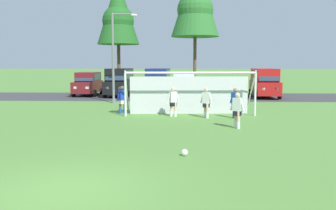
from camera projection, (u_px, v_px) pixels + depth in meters
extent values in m
plane|color=#598C3D|center=(141.00, 110.00, 23.45)|extent=(400.00, 400.00, 0.00)
cube|color=#3D3D3F|center=(153.00, 97.00, 32.96)|extent=(52.00, 8.40, 0.01)
sphere|color=white|center=(185.00, 152.00, 11.73)|extent=(0.22, 0.22, 0.22)
sphere|color=black|center=(185.00, 152.00, 11.73)|extent=(0.08, 0.08, 0.08)
sphere|color=red|center=(186.00, 153.00, 11.73)|extent=(0.07, 0.07, 0.07)
cylinder|color=white|center=(255.00, 94.00, 20.69)|extent=(0.12, 0.12, 2.44)
cylinder|color=white|center=(125.00, 95.00, 20.49)|extent=(0.12, 0.12, 2.44)
cylinder|color=white|center=(191.00, 73.00, 20.45)|extent=(7.31, 0.63, 0.12)
cylinder|color=white|center=(251.00, 91.00, 21.57)|extent=(0.22, 1.95, 2.46)
cylinder|color=white|center=(127.00, 91.00, 21.37)|extent=(0.22, 1.95, 2.46)
cube|color=silver|center=(189.00, 95.00, 21.59)|extent=(6.94, 0.53, 2.20)
cylinder|color=beige|center=(207.00, 111.00, 19.85)|extent=(0.14, 0.14, 0.80)
cylinder|color=beige|center=(205.00, 110.00, 20.11)|extent=(0.14, 0.14, 0.80)
cylinder|color=white|center=(207.00, 115.00, 19.87)|extent=(0.15, 0.15, 0.32)
cylinder|color=white|center=(205.00, 115.00, 20.14)|extent=(0.15, 0.15, 0.32)
cube|color=black|center=(206.00, 105.00, 19.94)|extent=(0.40, 0.34, 0.28)
cube|color=silver|center=(206.00, 98.00, 19.90)|extent=(0.44, 0.37, 0.60)
sphere|color=beige|center=(206.00, 90.00, 19.85)|extent=(0.22, 0.22, 0.22)
cylinder|color=silver|center=(210.00, 98.00, 19.76)|extent=(0.25, 0.17, 0.55)
cylinder|color=silver|center=(202.00, 98.00, 20.05)|extent=(0.25, 0.17, 0.55)
cylinder|color=#936B4C|center=(236.00, 111.00, 19.69)|extent=(0.14, 0.14, 0.80)
cylinder|color=#936B4C|center=(234.00, 111.00, 19.92)|extent=(0.14, 0.14, 0.80)
cylinder|color=blue|center=(236.00, 116.00, 19.71)|extent=(0.15, 0.15, 0.32)
cylinder|color=blue|center=(234.00, 115.00, 19.95)|extent=(0.15, 0.15, 0.32)
cube|color=silver|center=(235.00, 105.00, 19.77)|extent=(0.40, 0.39, 0.28)
cube|color=blue|center=(235.00, 98.00, 19.73)|extent=(0.44, 0.44, 0.60)
sphere|color=#936B4C|center=(235.00, 90.00, 19.68)|extent=(0.22, 0.22, 0.22)
cylinder|color=blue|center=(238.00, 99.00, 19.52)|extent=(0.23, 0.22, 0.55)
cylinder|color=blue|center=(232.00, 98.00, 19.94)|extent=(0.23, 0.22, 0.55)
cylinder|color=brown|center=(125.00, 107.00, 21.72)|extent=(0.14, 0.14, 0.80)
cylinder|color=brown|center=(120.00, 107.00, 21.72)|extent=(0.14, 0.14, 0.80)
cylinder|color=blue|center=(125.00, 111.00, 21.75)|extent=(0.15, 0.15, 0.32)
cylinder|color=blue|center=(120.00, 111.00, 21.75)|extent=(0.15, 0.15, 0.32)
cube|color=silver|center=(122.00, 101.00, 21.68)|extent=(0.40, 0.39, 0.28)
cube|color=#1E38B7|center=(122.00, 95.00, 21.64)|extent=(0.44, 0.43, 0.60)
sphere|color=brown|center=(122.00, 88.00, 21.59)|extent=(0.22, 0.22, 0.22)
cylinder|color=#1E38B7|center=(126.00, 95.00, 21.78)|extent=(0.23, 0.22, 0.55)
cylinder|color=#1E38B7|center=(118.00, 96.00, 21.51)|extent=(0.23, 0.22, 0.55)
cylinder|color=beige|center=(175.00, 109.00, 20.48)|extent=(0.14, 0.14, 0.80)
cylinder|color=beige|center=(171.00, 109.00, 20.50)|extent=(0.14, 0.14, 0.80)
cylinder|color=white|center=(175.00, 114.00, 20.50)|extent=(0.15, 0.15, 0.32)
cylinder|color=white|center=(171.00, 114.00, 20.52)|extent=(0.15, 0.15, 0.32)
cube|color=black|center=(173.00, 104.00, 20.45)|extent=(0.40, 0.35, 0.28)
cube|color=silver|center=(173.00, 97.00, 20.41)|extent=(0.45, 0.38, 0.60)
sphere|color=beige|center=(173.00, 89.00, 20.36)|extent=(0.22, 0.22, 0.22)
cylinder|color=silver|center=(178.00, 97.00, 20.48)|extent=(0.25, 0.18, 0.55)
cylinder|color=silver|center=(169.00, 97.00, 20.35)|extent=(0.25, 0.18, 0.55)
cylinder|color=beige|center=(238.00, 120.00, 16.63)|extent=(0.14, 0.14, 0.80)
cylinder|color=beige|center=(235.00, 119.00, 16.85)|extent=(0.14, 0.14, 0.80)
cylinder|color=white|center=(238.00, 125.00, 16.65)|extent=(0.15, 0.15, 0.32)
cylinder|color=white|center=(235.00, 124.00, 16.88)|extent=(0.15, 0.15, 0.32)
cube|color=black|center=(237.00, 113.00, 16.70)|extent=(0.40, 0.36, 0.28)
cube|color=silver|center=(237.00, 104.00, 16.66)|extent=(0.45, 0.40, 0.60)
sphere|color=beige|center=(237.00, 95.00, 16.61)|extent=(0.22, 0.22, 0.22)
cylinder|color=silver|center=(242.00, 105.00, 16.50)|extent=(0.24, 0.19, 0.55)
cylinder|color=silver|center=(232.00, 104.00, 16.83)|extent=(0.24, 0.19, 0.55)
cube|color=maroon|center=(88.00, 87.00, 34.09)|extent=(1.90, 4.60, 1.00)
cube|color=maroon|center=(88.00, 77.00, 34.19)|extent=(1.75, 3.00, 0.84)
cube|color=#28384C|center=(84.00, 77.00, 32.78)|extent=(1.62, 0.38, 0.71)
cube|color=#28384C|center=(98.00, 77.00, 34.15)|extent=(0.04, 2.55, 0.59)
cube|color=white|center=(87.00, 88.00, 31.82)|extent=(0.28, 0.08, 0.20)
cube|color=white|center=(75.00, 88.00, 31.87)|extent=(0.28, 0.08, 0.20)
cube|color=#B21414|center=(99.00, 85.00, 36.31)|extent=(0.28, 0.08, 0.20)
cube|color=#B21414|center=(89.00, 85.00, 36.35)|extent=(0.28, 0.08, 0.20)
cylinder|color=black|center=(94.00, 93.00, 32.69)|extent=(0.24, 0.64, 0.64)
cylinder|color=black|center=(73.00, 93.00, 32.77)|extent=(0.24, 0.64, 0.64)
cylinder|color=black|center=(102.00, 91.00, 35.53)|extent=(0.24, 0.64, 0.64)
cylinder|color=black|center=(82.00, 91.00, 35.60)|extent=(0.24, 0.64, 0.64)
cube|color=black|center=(119.00, 87.00, 33.19)|extent=(2.13, 4.87, 1.10)
cube|color=black|center=(120.00, 75.00, 33.27)|extent=(1.95, 4.16, 1.10)
cube|color=#28384C|center=(115.00, 75.00, 31.32)|extent=(1.68, 0.52, 0.91)
cube|color=#28384C|center=(130.00, 75.00, 33.20)|extent=(0.17, 3.48, 0.77)
cube|color=white|center=(120.00, 88.00, 30.81)|extent=(0.28, 0.09, 0.20)
cube|color=white|center=(107.00, 88.00, 30.89)|extent=(0.28, 0.09, 0.20)
cube|color=#B21414|center=(130.00, 85.00, 35.48)|extent=(0.28, 0.09, 0.20)
cube|color=#B21414|center=(119.00, 85.00, 35.57)|extent=(0.28, 0.09, 0.20)
cylinder|color=black|center=(127.00, 94.00, 31.70)|extent=(0.26, 0.65, 0.64)
cylinder|color=black|center=(105.00, 94.00, 31.86)|extent=(0.26, 0.65, 0.64)
cylinder|color=black|center=(133.00, 92.00, 34.65)|extent=(0.26, 0.65, 0.64)
cylinder|color=black|center=(113.00, 91.00, 34.80)|extent=(0.26, 0.65, 0.64)
cube|color=navy|center=(158.00, 87.00, 33.01)|extent=(2.23, 4.90, 1.10)
cube|color=navy|center=(158.00, 75.00, 33.08)|extent=(2.03, 4.20, 1.10)
cube|color=#28384C|center=(155.00, 75.00, 31.14)|extent=(1.69, 0.56, 0.91)
cube|color=#28384C|center=(168.00, 75.00, 32.99)|extent=(0.24, 3.48, 0.77)
cube|color=white|center=(161.00, 88.00, 30.62)|extent=(0.28, 0.10, 0.20)
cube|color=white|center=(148.00, 88.00, 30.72)|extent=(0.28, 0.10, 0.20)
cube|color=#B21414|center=(167.00, 85.00, 35.28)|extent=(0.28, 0.10, 0.20)
cube|color=#B21414|center=(156.00, 85.00, 35.39)|extent=(0.28, 0.10, 0.20)
cylinder|color=black|center=(167.00, 94.00, 31.50)|extent=(0.28, 0.65, 0.64)
cylinder|color=black|center=(145.00, 94.00, 31.69)|extent=(0.28, 0.65, 0.64)
cylinder|color=black|center=(170.00, 92.00, 34.44)|extent=(0.28, 0.65, 0.64)
cylinder|color=black|center=(150.00, 92.00, 34.64)|extent=(0.28, 0.65, 0.64)
cube|color=silver|center=(185.00, 88.00, 32.12)|extent=(2.24, 4.73, 1.00)
cube|color=silver|center=(185.00, 77.00, 32.21)|extent=(1.97, 3.12, 0.84)
cube|color=#28384C|center=(184.00, 78.00, 30.81)|extent=(1.64, 0.50, 0.71)
cube|color=#28384C|center=(195.00, 78.00, 32.11)|extent=(0.23, 2.55, 0.59)
cube|color=white|center=(189.00, 89.00, 29.82)|extent=(0.29, 0.10, 0.20)
cube|color=white|center=(176.00, 89.00, 29.94)|extent=(0.29, 0.10, 0.20)
cube|color=#B21414|center=(192.00, 86.00, 34.28)|extent=(0.29, 0.10, 0.20)
cube|color=#B21414|center=(181.00, 86.00, 34.40)|extent=(0.29, 0.10, 0.20)
cylinder|color=black|center=(195.00, 95.00, 30.66)|extent=(0.29, 0.66, 0.64)
cylinder|color=black|center=(172.00, 95.00, 30.88)|extent=(0.29, 0.66, 0.64)
cylinder|color=black|center=(196.00, 93.00, 33.47)|extent=(0.29, 0.66, 0.64)
cylinder|color=black|center=(176.00, 92.00, 33.69)|extent=(0.29, 0.66, 0.64)
cube|color=tan|center=(230.00, 89.00, 33.19)|extent=(1.93, 4.25, 0.76)
cube|color=tan|center=(230.00, 81.00, 33.26)|extent=(1.72, 2.15, 0.64)
cube|color=#28384C|center=(232.00, 82.00, 32.30)|extent=(1.54, 0.36, 0.55)
cube|color=#28384C|center=(239.00, 81.00, 33.25)|extent=(0.09, 1.79, 0.45)
cube|color=white|center=(240.00, 90.00, 31.13)|extent=(0.28, 0.09, 0.20)
cube|color=white|center=(228.00, 90.00, 31.14)|extent=(0.28, 0.09, 0.20)
cube|color=#B21414|center=(232.00, 87.00, 35.22)|extent=(0.28, 0.09, 0.20)
cube|color=#B21414|center=(222.00, 87.00, 35.24)|extent=(0.28, 0.09, 0.20)
cylinder|color=black|center=(243.00, 94.00, 31.93)|extent=(0.26, 0.65, 0.64)
cylinder|color=black|center=(222.00, 94.00, 31.95)|extent=(0.26, 0.65, 0.64)
cylinder|color=black|center=(237.00, 92.00, 34.51)|extent=(0.26, 0.65, 0.64)
cylinder|color=black|center=(218.00, 92.00, 34.53)|extent=(0.26, 0.65, 0.64)
cube|color=red|center=(265.00, 88.00, 31.92)|extent=(2.12, 4.86, 1.10)
cube|color=red|center=(264.00, 75.00, 32.00)|extent=(1.94, 4.16, 1.10)
cube|color=#28384C|center=(269.00, 76.00, 30.05)|extent=(1.68, 0.52, 0.91)
cube|color=#28384C|center=(275.00, 75.00, 31.93)|extent=(0.16, 3.48, 0.77)
cube|color=white|center=(277.00, 89.00, 29.54)|extent=(0.28, 0.09, 0.20)
cube|color=white|center=(263.00, 89.00, 29.62)|extent=(0.28, 0.09, 0.20)
cube|color=#B21414|center=(266.00, 86.00, 34.21)|extent=(0.28, 0.09, 0.20)
cube|color=#B21414|center=(254.00, 85.00, 34.29)|extent=(0.28, 0.09, 0.20)
cylinder|color=black|center=(280.00, 95.00, 30.43)|extent=(0.26, 0.65, 0.64)
cylinder|color=black|center=(256.00, 95.00, 30.58)|extent=(0.26, 0.65, 0.64)
cylinder|color=black|center=(272.00, 93.00, 33.38)|extent=(0.26, 0.65, 0.64)
cylinder|color=black|center=(250.00, 93.00, 33.53)|extent=(0.26, 0.65, 0.64)
cylinder|color=brown|center=(119.00, 68.00, 39.93)|extent=(0.36, 0.36, 5.03)
cone|color=#236023|center=(118.00, 11.00, 39.26)|extent=(4.53, 4.53, 7.05)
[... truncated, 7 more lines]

